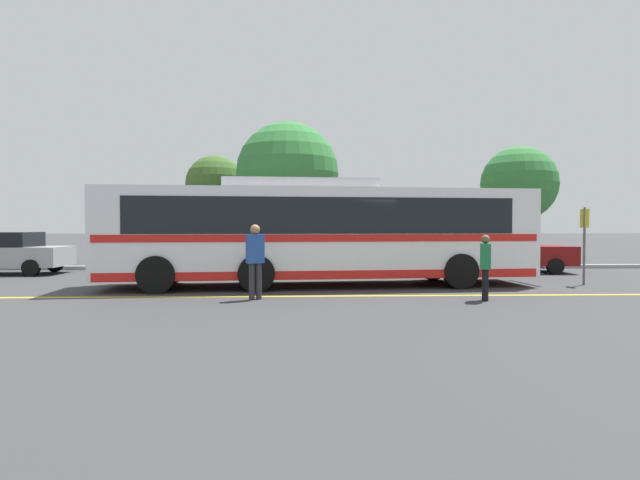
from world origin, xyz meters
name	(u,v)px	position (x,y,z in m)	size (l,w,h in m)	color
ground_plane	(347,285)	(0.00, 0.00, 0.00)	(220.00, 220.00, 0.00)	#38383A
lane_strip_0	(323,296)	(-0.81, -2.27, 0.00)	(0.20, 32.48, 0.01)	gold
curb_strip	(315,267)	(-0.81, 5.86, 0.07)	(40.48, 0.36, 0.15)	#99999E
transit_bus	(320,231)	(-0.82, -0.07, 1.63)	(12.94, 3.53, 3.13)	white
parked_car_0	(8,253)	(-12.22, 3.99, 0.78)	(4.19, 2.04, 1.56)	#9E9EA3
parked_car_1	(175,253)	(-6.10, 3.93, 0.78)	(4.45, 1.93, 1.58)	silver
parked_car_2	(342,254)	(0.20, 4.13, 0.70)	(4.10, 1.95, 1.37)	olive
parked_car_3	(505,252)	(6.50, 4.12, 0.76)	(4.91, 2.20, 1.50)	maroon
pedestrian_0	(255,256)	(-2.47, -2.79, 1.04)	(0.47, 0.33, 1.81)	#2D2D33
pedestrian_1	(485,264)	(3.02, -3.16, 0.88)	(0.33, 0.47, 1.57)	black
bus_stop_sign	(584,236)	(7.17, -0.13, 1.48)	(0.07, 0.40, 2.34)	#59595E
tree_0	(215,185)	(-5.70, 10.35, 3.85)	(2.90, 2.90, 5.33)	#513823
tree_1	(288,174)	(-2.01, 8.25, 4.19)	(4.73, 4.73, 6.56)	#513823
tree_2	(519,184)	(9.45, 9.63, 3.88)	(3.71, 3.71, 5.75)	#513823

